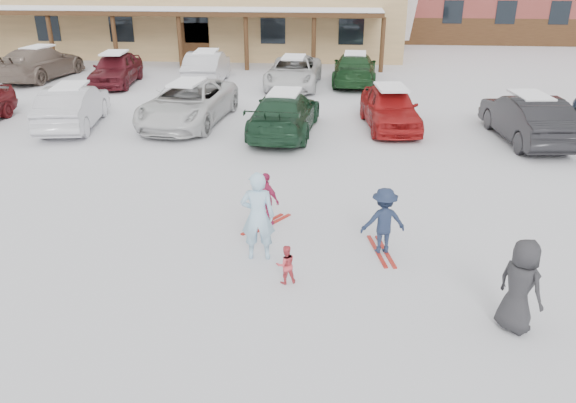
# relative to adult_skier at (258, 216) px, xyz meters

# --- Properties ---
(ground) EXTENTS (160.00, 160.00, 0.00)m
(ground) POSITION_rel_adult_skier_xyz_m (0.25, -0.36, -0.94)
(ground) COLOR white
(ground) RESTS_ON ground
(adult_skier) EXTENTS (0.72, 0.50, 1.88)m
(adult_skier) POSITION_rel_adult_skier_xyz_m (0.00, 0.00, 0.00)
(adult_skier) COLOR #A5D2EE
(adult_skier) RESTS_ON ground
(toddler_red) EXTENTS (0.46, 0.41, 0.78)m
(toddler_red) POSITION_rel_adult_skier_xyz_m (0.64, -0.92, -0.55)
(toddler_red) COLOR #D3414A
(toddler_red) RESTS_ON ground
(child_navy) EXTENTS (1.02, 0.71, 1.44)m
(child_navy) POSITION_rel_adult_skier_xyz_m (2.54, 0.45, -0.22)
(child_navy) COLOR #1B263F
(child_navy) RESTS_ON ground
(skis_child_navy) EXTENTS (0.48, 1.41, 0.03)m
(skis_child_navy) POSITION_rel_adult_skier_xyz_m (2.54, 0.45, -0.93)
(skis_child_navy) COLOR #A51F17
(skis_child_navy) RESTS_ON ground
(child_magenta) EXTENTS (0.79, 0.68, 1.27)m
(child_magenta) POSITION_rel_adult_skier_xyz_m (-0.02, 1.53, -0.30)
(child_magenta) COLOR #B12552
(child_magenta) RESTS_ON ground
(skis_child_magenta) EXTENTS (0.96, 1.26, 0.03)m
(skis_child_magenta) POSITION_rel_adult_skier_xyz_m (-0.02, 1.53, -0.93)
(skis_child_magenta) COLOR #A51F17
(skis_child_magenta) RESTS_ON ground
(bystander_dark) EXTENTS (0.90, 0.96, 1.64)m
(bystander_dark) POSITION_rel_adult_skier_xyz_m (4.55, -2.02, -0.12)
(bystander_dark) COLOR #28282A
(bystander_dark) RESTS_ON ground
(parked_car_1) EXTENTS (2.31, 4.76, 1.50)m
(parked_car_1) POSITION_rel_adult_skier_xyz_m (-7.89, 9.00, -0.19)
(parked_car_1) COLOR silver
(parked_car_1) RESTS_ON ground
(parked_car_2) EXTENTS (3.08, 5.70, 1.52)m
(parked_car_2) POSITION_rel_adult_skier_xyz_m (-3.89, 9.83, -0.18)
(parked_car_2) COLOR silver
(parked_car_2) RESTS_ON ground
(parked_car_3) EXTENTS (2.43, 5.15, 1.45)m
(parked_car_3) POSITION_rel_adult_skier_xyz_m (-0.25, 8.81, -0.21)
(parked_car_3) COLOR #1A3B26
(parked_car_3) RESTS_ON ground
(parked_car_4) EXTENTS (2.20, 4.49, 1.47)m
(parked_car_4) POSITION_rel_adult_skier_xyz_m (3.44, 9.86, -0.20)
(parked_car_4) COLOR #A81919
(parked_car_4) RESTS_ON ground
(parked_car_5) EXTENTS (2.12, 4.85, 1.55)m
(parked_car_5) POSITION_rel_adult_skier_xyz_m (7.84, 8.67, -0.17)
(parked_car_5) COLOR black
(parked_car_5) RESTS_ON ground
(parked_car_7) EXTENTS (2.86, 5.66, 1.57)m
(parked_car_7) POSITION_rel_adult_skier_xyz_m (-13.29, 17.26, -0.15)
(parked_car_7) COLOR #7B685B
(parked_car_7) RESTS_ON ground
(parked_car_8) EXTENTS (2.15, 4.59, 1.52)m
(parked_car_8) POSITION_rel_adult_skier_xyz_m (-9.00, 16.19, -0.18)
(parked_car_8) COLOR maroon
(parked_car_8) RESTS_ON ground
(parked_car_9) EXTENTS (1.84, 4.76, 1.55)m
(parked_car_9) POSITION_rel_adult_skier_xyz_m (-4.72, 16.83, -0.17)
(parked_car_9) COLOR silver
(parked_car_9) RESTS_ON ground
(parked_car_10) EXTENTS (2.56, 5.16, 1.41)m
(parked_car_10) POSITION_rel_adult_skier_xyz_m (-0.50, 16.37, -0.24)
(parked_car_10) COLOR silver
(parked_car_10) RESTS_ON ground
(parked_car_11) EXTENTS (2.26, 5.08, 1.45)m
(parked_car_11) POSITION_rel_adult_skier_xyz_m (2.37, 17.36, -0.22)
(parked_car_11) COLOR #183E1D
(parked_car_11) RESTS_ON ground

